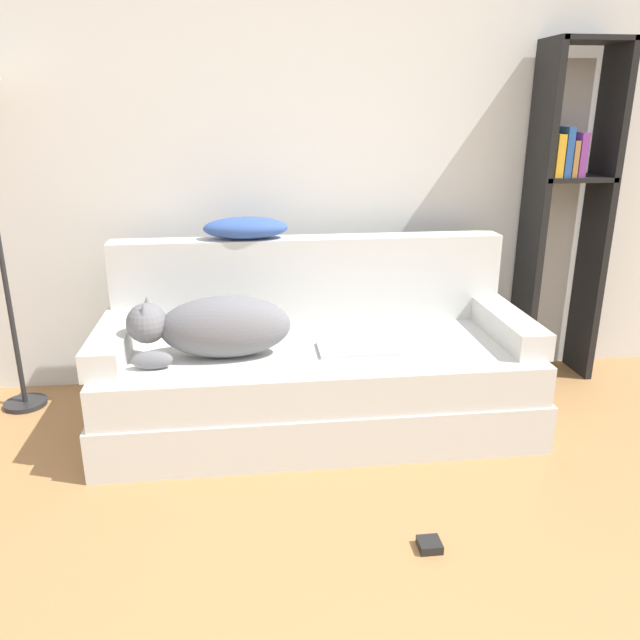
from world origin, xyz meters
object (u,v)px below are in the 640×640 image
dog (214,327)px  bookshelf (567,199)px  couch (317,385)px  power_adapter (430,545)px  throw_pillow (246,228)px  laptop (358,348)px

dog → bookshelf: 1.93m
couch → bookshelf: bearing=18.1°
bookshelf → power_adapter: (-1.08, -1.38, -0.95)m
bookshelf → throw_pillow: bearing=-176.6°
throw_pillow → power_adapter: bearing=-65.9°
laptop → throw_pillow: bearing=138.4°
throw_pillow → bookshelf: 1.66m
laptop → bookshelf: size_ratio=0.20×
couch → laptop: bearing=-27.8°
bookshelf → dog: bearing=-163.6°
throw_pillow → power_adapter: 1.64m
bookshelf → couch: bearing=-161.9°
throw_pillow → bookshelf: bookshelf is taller
dog → throw_pillow: throw_pillow is taller
throw_pillow → bookshelf: bearing=3.4°
laptop → bookshelf: 1.41m
power_adapter → dog: bearing=130.5°
dog → throw_pillow: bearing=70.8°
laptop → power_adapter: size_ratio=4.68×
couch → throw_pillow: bearing=131.4°
laptop → power_adapter: (0.10, -0.85, -0.39)m
laptop → power_adapter: laptop is taller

